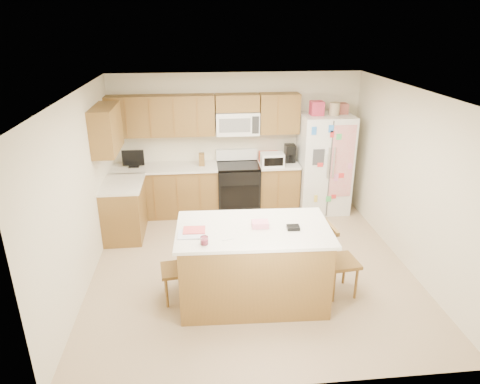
{
  "coord_description": "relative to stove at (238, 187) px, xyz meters",
  "views": [
    {
      "loc": [
        -0.71,
        -5.37,
        3.35
      ],
      "look_at": [
        -0.13,
        0.35,
        1.02
      ],
      "focal_mm": 32.0,
      "sensor_mm": 36.0,
      "label": 1
    }
  ],
  "objects": [
    {
      "name": "windsor_chair_back",
      "position": [
        -0.17,
        -2.07,
        -0.04
      ],
      "size": [
        0.5,
        0.49,
        0.92
      ],
      "color": "brown",
      "rests_on": "ground"
    },
    {
      "name": "windsor_chair_right",
      "position": [
        1.04,
        -2.71,
        -0.0
      ],
      "size": [
        0.46,
        0.47,
        1.0
      ],
      "color": "brown",
      "rests_on": "ground"
    },
    {
      "name": "ground",
      "position": [
        0.0,
        -1.94,
        -0.47
      ],
      "size": [
        4.5,
        4.5,
        0.0
      ],
      "primitive_type": "plane",
      "color": "tan",
      "rests_on": "ground"
    },
    {
      "name": "room_shell",
      "position": [
        0.0,
        -1.94,
        0.97
      ],
      "size": [
        4.6,
        4.6,
        2.52
      ],
      "color": "beige",
      "rests_on": "ground"
    },
    {
      "name": "refrigerator",
      "position": [
        1.57,
        -0.06,
        0.45
      ],
      "size": [
        0.9,
        0.79,
        2.04
      ],
      "color": "white",
      "rests_on": "ground"
    },
    {
      "name": "windsor_chair_left",
      "position": [
        -1.01,
        -2.62,
        -0.04
      ],
      "size": [
        0.42,
        0.44,
        0.92
      ],
      "color": "brown",
      "rests_on": "ground"
    },
    {
      "name": "stove",
      "position": [
        0.0,
        0.0,
        0.0
      ],
      "size": [
        0.76,
        0.65,
        1.13
      ],
      "color": "black",
      "rests_on": "ground"
    },
    {
      "name": "cabinetry",
      "position": [
        -0.98,
        -0.15,
        0.44
      ],
      "size": [
        3.36,
        1.56,
        2.15
      ],
      "color": "brown",
      "rests_on": "ground"
    },
    {
      "name": "island",
      "position": [
        -0.08,
        -2.73,
        0.04
      ],
      "size": [
        1.9,
        1.15,
        1.11
      ],
      "color": "brown",
      "rests_on": "ground"
    }
  ]
}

